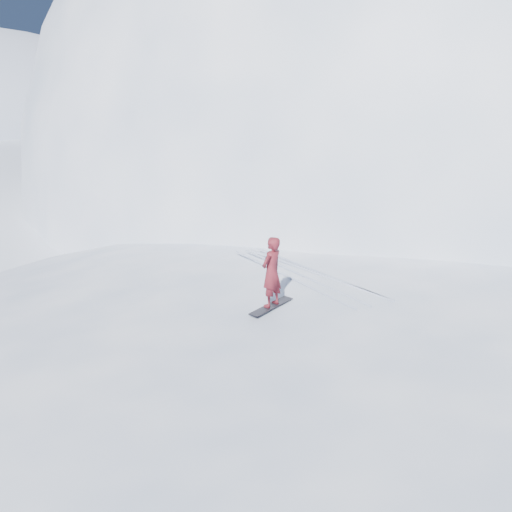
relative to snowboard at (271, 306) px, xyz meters
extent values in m
plane|color=white|center=(2.55, -2.63, -2.41)|extent=(400.00, 400.00, 0.00)
ellipsoid|color=white|center=(3.55, 0.37, -2.41)|extent=(36.00, 28.00, 4.80)
ellipsoid|color=white|center=(24.55, 23.37, -2.41)|extent=(60.00, 56.00, 56.00)
ellipsoid|color=white|center=(12.55, 17.37, -2.41)|extent=(28.00, 24.00, 18.00)
ellipsoid|color=white|center=(0.55, 3.37, -2.41)|extent=(7.00, 6.30, 1.00)
ellipsoid|color=white|center=(9.55, 1.37, -2.41)|extent=(4.00, 3.60, 0.60)
cube|color=black|center=(0.00, 0.00, 0.00)|extent=(1.52, 1.00, 0.03)
imported|color=maroon|center=(0.00, 0.00, 0.95)|extent=(0.81, 0.72, 1.87)
cube|color=silver|center=(1.45, 1.90, 0.01)|extent=(1.05, 5.93, 0.04)
cube|color=silver|center=(1.86, 1.90, 0.01)|extent=(1.16, 5.91, 0.04)
cube|color=silver|center=(2.34, 1.90, 0.01)|extent=(1.80, 5.76, 0.04)
cube|color=silver|center=(2.48, 1.90, 0.01)|extent=(1.43, 5.85, 0.04)
camera|label=1|loc=(-5.92, -12.50, 5.85)|focal=40.00mm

